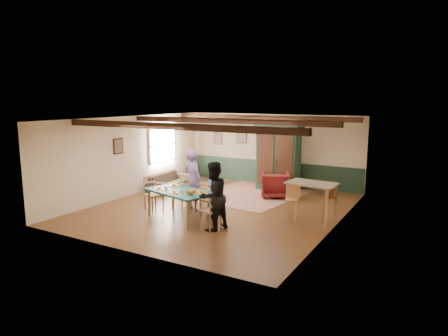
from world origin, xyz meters
The scene contains 35 objects.
floor centered at (0.00, 0.00, 0.00)m, with size 8.00×8.00×0.00m, color #4F2C16.
wall_back centered at (0.00, 4.00, 1.35)m, with size 7.00×0.02×2.70m, color beige.
wall_left centered at (-3.50, 0.00, 1.35)m, with size 0.02×8.00×2.70m, color beige.
wall_right centered at (3.50, 0.00, 1.35)m, with size 0.02×8.00×2.70m, color beige.
ceiling centered at (0.00, 0.00, 2.70)m, with size 7.00×8.00×0.02m, color white.
wainscot_back centered at (0.00, 3.98, 0.45)m, with size 6.95×0.03×0.90m, color #1C3425.
ceiling_beam_front centered at (0.00, -2.30, 2.61)m, with size 6.95×0.16×0.16m, color black.
ceiling_beam_mid centered at (0.00, 0.40, 2.61)m, with size 6.95×0.16×0.16m, color black.
ceiling_beam_back centered at (0.00, 3.00, 2.61)m, with size 6.95×0.16×0.16m, color black.
window_left centered at (-3.47, 1.70, 1.55)m, with size 0.06×1.60×1.30m, color white, non-canonical shape.
picture_left_wall centered at (-3.47, -0.60, 1.75)m, with size 0.04×0.42×0.52m, color gray, non-canonical shape.
picture_back_a centered at (-1.30, 3.97, 1.80)m, with size 0.45×0.04×0.55m, color gray, non-canonical shape.
picture_back_b centered at (-2.40, 3.97, 1.65)m, with size 0.38×0.04×0.48m, color gray, non-canonical shape.
dining_table centered at (-0.39, -1.49, 0.40)m, with size 1.90×1.06×0.79m, color #1B5654, non-canonical shape.
dining_chair_far_left centered at (-0.60, -0.65, 0.50)m, with size 0.44×0.47×1.00m, color #9D764E, non-canonical shape.
dining_chair_far_right centered at (0.22, -0.87, 0.50)m, with size 0.44×0.47×1.00m, color #9D764E, non-canonical shape.
dining_chair_end_left centered at (-1.56, -1.18, 0.50)m, with size 0.44×0.47×1.00m, color #9D764E, non-canonical shape.
dining_chair_end_right centered at (0.78, -1.81, 0.50)m, with size 0.44×0.47×1.00m, color #9D764E, non-canonical shape.
person_man centered at (-0.58, -0.57, 0.91)m, with size 0.67×0.44×1.82m, color #855EA2.
person_woman centered at (0.89, -1.84, 0.87)m, with size 0.85×0.66×1.74m, color black.
person_child centered at (0.24, -0.79, 0.53)m, with size 0.52×0.34×1.06m, color #273C9E.
cat centered at (0.14, -1.75, 0.89)m, with size 0.38×0.15×0.19m, color orange, non-canonical shape.
place_setting_near_left centered at (-1.02, -1.60, 0.85)m, with size 0.42×0.32×0.11m, color gold, non-canonical shape.
place_setting_near_center centered at (-0.36, -1.78, 0.85)m, with size 0.42×0.32×0.11m, color gold, non-canonical shape.
place_setting_far_left centered at (-0.88, -1.09, 0.85)m, with size 0.42×0.32×0.11m, color gold, non-canonical shape.
place_setting_far_right centered at (0.24, -1.39, 0.85)m, with size 0.42×0.32×0.11m, color gold, non-canonical shape.
area_rug centered at (0.06, 2.07, 0.01)m, with size 3.06×3.64×0.01m, color #C6AF8F.
armoire centered at (0.61, 3.14, 1.17)m, with size 1.66×0.67×2.35m, color #133121.
armchair centered at (0.94, 2.09, 0.42)m, with size 0.91×0.93×0.85m, color #450D11.
sofa centered at (-2.97, 1.37, 0.29)m, with size 2.01×0.79×0.59m, color #423529.
end_table centered at (-3.00, 2.95, 0.26)m, with size 0.43×0.43×0.52m, color black, non-canonical shape.
table_lamp centered at (-3.00, 2.95, 0.76)m, with size 0.27×0.27×0.48m, color beige, non-canonical shape.
counter_table centered at (2.81, 0.08, 0.53)m, with size 1.28×0.75×1.07m, color tan, non-canonical shape.
bar_stool_left centered at (2.42, -0.35, 0.51)m, with size 0.36×0.40×1.03m, color #C27D4B, non-canonical shape.
bar_stool_right centered at (3.26, 0.23, 0.53)m, with size 0.38×0.42×1.07m, color #C27D4B, non-canonical shape.
Camera 1 is at (5.93, -10.12, 3.27)m, focal length 32.00 mm.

